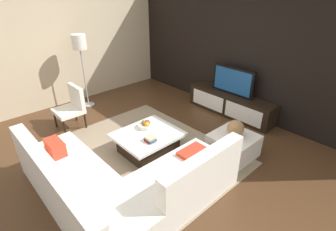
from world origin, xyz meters
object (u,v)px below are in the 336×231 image
(sectional_couch, at_px, (118,184))
(coffee_table, at_px, (148,142))
(decorative_ball, at_px, (235,128))
(book_stack, at_px, (150,139))
(ottoman, at_px, (233,145))
(floor_lamp, at_px, (80,47))
(media_console, at_px, (230,104))
(television, at_px, (233,81))
(fruit_bowl, at_px, (146,125))
(accent_chair_near, at_px, (72,105))

(sectional_couch, distance_m, coffee_table, 1.18)
(decorative_ball, xyz_separation_m, book_stack, (-0.86, -1.14, -0.12))
(coffee_table, xyz_separation_m, ottoman, (1.08, 1.01, -0.00))
(coffee_table, distance_m, decorative_ball, 1.52)
(floor_lamp, bearing_deg, decorative_ball, 13.55)
(media_console, xyz_separation_m, book_stack, (0.12, -2.42, 0.17))
(sectional_couch, relative_size, coffee_table, 2.33)
(media_console, xyz_separation_m, television, (-0.00, 0.00, 0.55))
(ottoman, bearing_deg, fruit_bowl, -143.94)
(fruit_bowl, bearing_deg, floor_lamp, 178.91)
(media_console, height_order, floor_lamp, floor_lamp)
(television, relative_size, book_stack, 5.33)
(ottoman, xyz_separation_m, decorative_ball, (0.00, 0.00, 0.34))
(media_console, height_order, coffee_table, media_console)
(accent_chair_near, distance_m, fruit_bowl, 1.71)
(television, xyz_separation_m, ottoman, (0.98, -1.28, -0.60))
(sectional_couch, xyz_separation_m, ottoman, (0.46, 2.02, -0.08))
(sectional_couch, distance_m, ottoman, 2.08)
(accent_chair_near, height_order, ottoman, accent_chair_near)
(coffee_table, bearing_deg, media_console, 87.51)
(accent_chair_near, distance_m, book_stack, 2.03)
(television, bearing_deg, fruit_bowl, -97.24)
(sectional_couch, bearing_deg, ottoman, 77.21)
(sectional_couch, distance_m, fruit_bowl, 1.37)
(sectional_couch, height_order, coffee_table, sectional_couch)
(coffee_table, height_order, ottoman, ottoman)
(ottoman, relative_size, decorative_ball, 2.46)
(media_console, relative_size, coffee_table, 1.93)
(television, relative_size, decorative_ball, 3.53)
(fruit_bowl, relative_size, book_stack, 1.48)
(accent_chair_near, height_order, fruit_bowl, accent_chair_near)
(fruit_bowl, height_order, decorative_ball, decorative_ball)
(floor_lamp, height_order, decorative_ball, floor_lamp)
(sectional_couch, bearing_deg, coffee_table, 121.42)
(media_console, xyz_separation_m, coffee_table, (-0.10, -2.30, -0.05))
(television, distance_m, book_stack, 2.45)
(ottoman, distance_m, decorative_ball, 0.34)
(television, relative_size, fruit_bowl, 3.59)
(floor_lamp, xyz_separation_m, ottoman, (3.60, 0.87, -1.23))
(ottoman, bearing_deg, floor_lamp, -166.45)
(floor_lamp, height_order, ottoman, floor_lamp)
(sectional_couch, xyz_separation_m, coffee_table, (-0.62, 1.01, -0.08))
(media_console, relative_size, fruit_bowl, 7.34)
(fruit_bowl, bearing_deg, television, 82.76)
(television, bearing_deg, media_console, -90.00)
(television, distance_m, decorative_ball, 1.63)
(fruit_bowl, relative_size, decorative_ball, 0.98)
(media_console, relative_size, floor_lamp, 1.21)
(floor_lamp, relative_size, ottoman, 2.43)
(television, xyz_separation_m, book_stack, (0.12, -2.42, -0.38))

